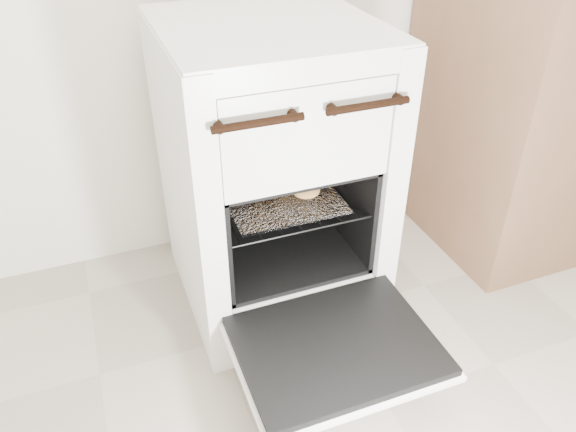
% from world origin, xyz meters
% --- Properties ---
extents(stove, '(0.53, 0.59, 0.81)m').
position_xyz_m(stove, '(-0.12, 1.20, 0.40)').
color(stove, silver).
rests_on(stove, ground).
extents(oven_door, '(0.48, 0.37, 0.03)m').
position_xyz_m(oven_door, '(-0.12, 0.76, 0.18)').
color(oven_door, black).
rests_on(oven_door, stove).
extents(oven_rack, '(0.39, 0.37, 0.01)m').
position_xyz_m(oven_rack, '(-0.12, 1.15, 0.37)').
color(oven_rack, black).
rests_on(oven_rack, stove).
extents(foil_sheet, '(0.30, 0.27, 0.01)m').
position_xyz_m(foil_sheet, '(-0.12, 1.13, 0.38)').
color(foil_sheet, silver).
rests_on(foil_sheet, oven_rack).
extents(baked_rolls, '(0.24, 0.18, 0.04)m').
position_xyz_m(baked_rolls, '(-0.08, 1.17, 0.40)').
color(baked_rolls, tan).
rests_on(baked_rolls, foil_sheet).
extents(counter, '(0.90, 0.60, 0.90)m').
position_xyz_m(counter, '(0.94, 1.24, 0.45)').
color(counter, brown).
rests_on(counter, ground).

